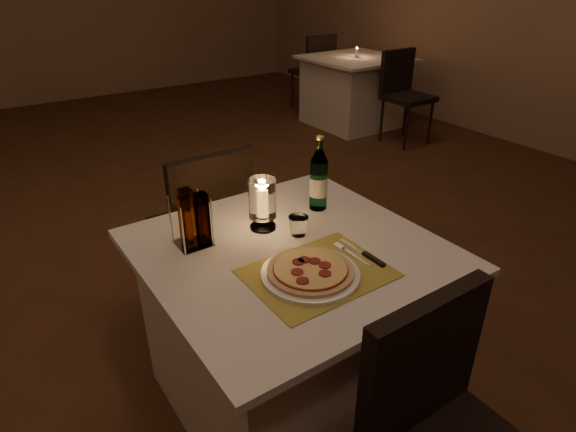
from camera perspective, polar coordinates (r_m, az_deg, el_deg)
floor at (r=2.70m, az=-14.34°, el=-10.86°), size 8.00×10.00×0.02m
main_table at (r=1.93m, az=0.35°, el=-13.14°), size 1.00×1.00×0.74m
chair_near at (r=1.45m, az=18.05°, el=-22.56°), size 0.42×0.42×0.90m
chair_far at (r=2.35m, az=-9.61°, el=-0.23°), size 0.42×0.42×0.90m
placemat at (r=1.58m, az=3.53°, el=-6.78°), size 0.45×0.34×0.00m
plate at (r=1.56m, az=2.66°, el=-6.87°), size 0.32×0.32×0.01m
pizza at (r=1.55m, az=2.67°, el=-6.38°), size 0.28×0.28×0.02m
fork at (r=1.69m, az=7.29°, el=-4.30°), size 0.02×0.18×0.00m
knife at (r=1.67m, az=9.58°, el=-4.74°), size 0.02×0.22×0.01m
tumbler at (r=1.78m, az=1.24°, el=-1.16°), size 0.07×0.07×0.07m
water_bottle at (r=1.94m, az=3.65°, el=4.25°), size 0.07×0.07×0.31m
hurricane_candle at (r=1.79m, az=-3.06°, el=1.89°), size 0.10×0.10×0.20m
cruet_caddy at (r=1.71m, az=-11.27°, el=-0.65°), size 0.12×0.12×0.21m
neighbor_table_right at (r=5.61m, az=7.84°, el=14.46°), size 1.00×1.00×0.74m
neighbor_chair_ra at (r=5.08m, az=13.47°, el=14.62°), size 0.42×0.42×0.90m
neighbor_chair_rb at (r=6.11m, az=3.32°, el=17.41°), size 0.42×0.42×0.90m
neighbor_candle_right at (r=5.53m, az=8.13°, el=18.63°), size 0.03×0.03×0.11m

